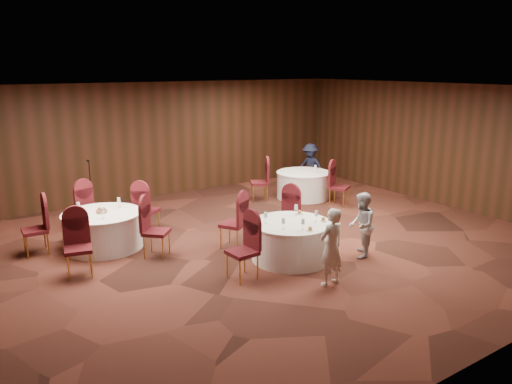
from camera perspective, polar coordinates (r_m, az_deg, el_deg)
ground at (r=10.35m, az=-0.30°, el=-6.29°), size 12.00×12.00×0.00m
room_shell at (r=9.84m, az=-0.31°, el=4.48°), size 12.00×12.00×12.00m
table_main at (r=9.63m, az=4.02°, el=-5.55°), size 1.54×1.54×0.74m
table_left at (r=10.68m, az=-17.07°, el=-4.16°), size 1.61×1.61×0.74m
table_right at (r=14.10m, az=5.41°, el=0.84°), size 1.51×1.51×0.74m
chairs_main at (r=9.91m, az=0.34°, el=-4.18°), size 2.80×2.06×1.00m
chairs_left at (r=10.63m, az=-17.40°, el=-3.56°), size 2.99×3.19×1.00m
chairs_right at (r=13.55m, az=4.88°, el=0.85°), size 2.15×2.36×1.00m
tabletop_main at (r=9.47m, az=5.14°, el=-2.94°), size 1.09×1.07×0.22m
tabletop_left at (r=10.56m, az=-17.29°, el=-1.86°), size 0.88×0.76×0.22m
tabletop_right at (r=13.93m, az=6.82°, el=2.85°), size 0.08×0.08×0.22m
mic_stand at (r=12.76m, az=-18.22°, el=-1.10°), size 0.24×0.24×1.45m
woman_a at (r=8.51m, az=8.59°, el=-6.24°), size 0.51×0.34×1.36m
woman_b at (r=9.87m, az=11.95°, el=-3.71°), size 0.79×0.78×1.28m
man_c at (r=15.11m, az=6.22°, el=2.93°), size 0.75×1.00×1.37m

